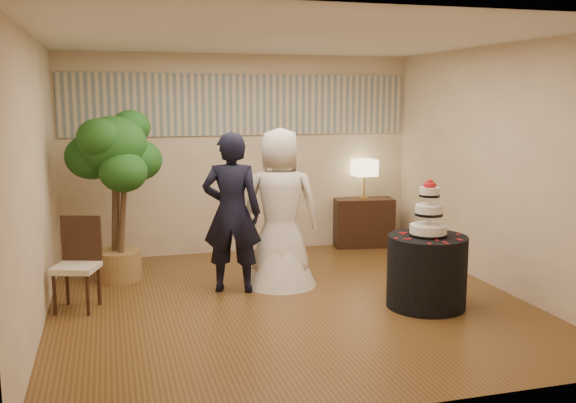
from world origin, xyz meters
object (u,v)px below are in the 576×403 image
object	(u,v)px
groom	(232,213)
bride	(280,207)
cake_table	(427,272)
console	(364,222)
table_lamp	(364,179)
ficus_tree	(115,195)
wedding_cake	(429,208)
side_chair	(76,265)

from	to	relation	value
groom	bride	size ratio (longest dim) A/B	0.98
groom	cake_table	bearing A→B (deg)	167.65
console	table_lamp	xyz separation A→B (m)	(0.00, 0.00, 0.65)
table_lamp	ficus_tree	size ratio (longest dim) A/B	0.28
ficus_tree	bride	bearing A→B (deg)	-22.10
bride	groom	bearing A→B (deg)	21.40
wedding_cake	side_chair	xyz separation A→B (m)	(-3.57, 0.89, -0.58)
cake_table	ficus_tree	distance (m)	3.75
wedding_cake	side_chair	distance (m)	3.72
wedding_cake	table_lamp	bearing A→B (deg)	81.22
wedding_cake	console	bearing A→B (deg)	81.22
bride	cake_table	world-z (taller)	bride
ficus_tree	wedding_cake	bearing A→B (deg)	-31.97
console	ficus_tree	size ratio (longest dim) A/B	0.41
ficus_tree	side_chair	bearing A→B (deg)	-112.24
bride	side_chair	xyz separation A→B (m)	(-2.29, -0.31, -0.45)
groom	console	bearing A→B (deg)	-125.77
bride	side_chair	bearing A→B (deg)	19.87
groom	bride	bearing A→B (deg)	-152.51
groom	console	xyz separation A→B (m)	(2.31, 1.68, -0.55)
console	side_chair	size ratio (longest dim) A/B	0.89
bride	cake_table	size ratio (longest dim) A/B	2.23
bride	ficus_tree	world-z (taller)	ficus_tree
wedding_cake	console	xyz separation A→B (m)	(0.43, 2.78, -0.71)
groom	cake_table	distance (m)	2.24
console	side_chair	xyz separation A→B (m)	(-4.00, -1.89, 0.12)
ficus_tree	side_chair	size ratio (longest dim) A/B	2.16
wedding_cake	ficus_tree	world-z (taller)	ficus_tree
table_lamp	side_chair	size ratio (longest dim) A/B	0.60
groom	cake_table	world-z (taller)	groom
groom	table_lamp	world-z (taller)	groom
bride	wedding_cake	distance (m)	1.76
console	ficus_tree	world-z (taller)	ficus_tree
table_lamp	ficus_tree	distance (m)	3.66
groom	wedding_cake	size ratio (longest dim) A/B	3.04
groom	bride	world-z (taller)	bride
table_lamp	ficus_tree	xyz separation A→B (m)	(-3.56, -0.83, 0.04)
bride	cake_table	bearing A→B (deg)	148.88
table_lamp	side_chair	distance (m)	4.45
groom	table_lamp	distance (m)	2.85
wedding_cake	table_lamp	distance (m)	2.82
cake_table	side_chair	size ratio (longest dim) A/B	0.86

